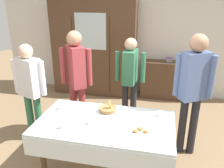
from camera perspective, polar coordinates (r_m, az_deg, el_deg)
The scene contains 19 objects.
ground_plane at distance 3.49m, azimuth -0.75°, elevation -18.23°, with size 12.00×12.00×0.00m, color #846B4C.
back_wall at distance 5.38m, azimuth 5.82°, elevation 11.78°, with size 6.40×0.10×2.70m, color silver.
dining_table at distance 2.93m, azimuth -1.89°, elevation -11.32°, with size 1.69×0.96×0.74m.
wall_cabinet at distance 5.33m, azimuth -4.44°, elevation 8.60°, with size 1.89×0.46×2.12m.
bookshelf_low at distance 5.34m, azimuth 13.42°, elevation 0.91°, with size 1.16×0.35×0.84m.
book_stack at distance 5.20m, azimuth 13.84°, elevation 5.70°, with size 0.16×0.22×0.08m.
tea_cup_far_right at distance 2.81m, azimuth -11.99°, elevation -10.23°, with size 0.13×0.13×0.06m.
tea_cup_mid_left at distance 3.25m, azimuth -12.30°, elevation -5.69°, with size 0.13×0.13×0.06m.
tea_cup_near_left at distance 3.07m, azimuth 11.91°, elevation -7.31°, with size 0.13×0.13×0.06m.
tea_cup_near_right at distance 2.84m, azimuth -5.28°, elevation -9.38°, with size 0.13×0.13×0.06m.
bread_basket at distance 3.13m, azimuth -1.05°, elevation -6.17°, with size 0.24×0.24×0.16m.
pastry_plate at distance 2.69m, azimuth 7.05°, elevation -11.73°, with size 0.28×0.28×0.05m.
spoon_center at distance 2.91m, azimuth -7.83°, elevation -9.26°, with size 0.12×0.02×0.01m.
spoon_far_left at distance 2.62m, azimuth 1.40°, elevation -12.86°, with size 0.12×0.02×0.01m.
spoon_mid_left at distance 2.69m, azimuth -7.40°, elevation -12.09°, with size 0.12×0.02×0.01m.
person_behind_table_left at distance 3.68m, azimuth -8.80°, elevation 2.53°, with size 0.52×0.41×1.72m.
person_beside_shelf at distance 3.31m, azimuth 19.38°, elevation -0.07°, with size 0.52×0.36×1.76m.
person_behind_table_right at distance 4.01m, azimuth 4.45°, elevation 2.56°, with size 0.52×0.37×1.56m.
person_by_cabinet at distance 3.70m, azimuth -19.52°, elevation -0.17°, with size 0.52×0.31×1.56m.
Camera 1 is at (0.63, -2.62, 2.21)m, focal length 37.14 mm.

